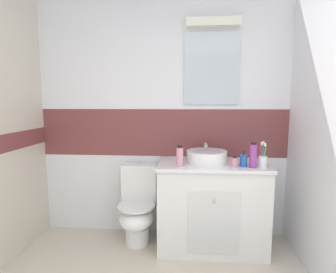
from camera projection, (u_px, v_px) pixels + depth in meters
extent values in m
cube|color=white|center=(163.00, 193.00, 2.97)|extent=(3.20, 0.10, 0.85)
cube|color=brown|center=(163.00, 132.00, 2.88)|extent=(3.20, 0.10, 0.50)
cube|color=white|center=(162.00, 54.00, 2.77)|extent=(3.20, 0.10, 1.15)
cube|color=silver|center=(212.00, 69.00, 2.70)|extent=(0.56, 0.02, 0.72)
cube|color=white|center=(213.00, 22.00, 2.60)|extent=(0.53, 0.10, 0.08)
cube|color=silver|center=(211.00, 206.00, 2.61)|extent=(1.01, 0.54, 0.82)
cube|color=white|center=(212.00, 164.00, 2.55)|extent=(1.03, 0.56, 0.03)
cube|color=silver|center=(214.00, 223.00, 2.35)|extent=(0.46, 0.01, 0.57)
cylinder|color=silver|center=(215.00, 201.00, 2.31)|extent=(0.02, 0.02, 0.03)
cylinder|color=white|center=(207.00, 157.00, 2.54)|extent=(0.38, 0.38, 0.12)
cylinder|color=#B3B3B8|center=(207.00, 151.00, 2.53)|extent=(0.31, 0.31, 0.01)
cylinder|color=silver|center=(205.00, 150.00, 2.75)|extent=(0.03, 0.03, 0.16)
cylinder|color=silver|center=(206.00, 145.00, 2.64)|extent=(0.02, 0.17, 0.02)
cylinder|color=white|center=(137.00, 235.00, 2.70)|extent=(0.24, 0.24, 0.18)
ellipsoid|color=white|center=(136.00, 218.00, 2.64)|extent=(0.34, 0.42, 0.22)
cylinder|color=white|center=(136.00, 206.00, 2.62)|extent=(0.37, 0.37, 0.02)
cube|color=white|center=(140.00, 182.00, 2.81)|extent=(0.36, 0.17, 0.38)
cylinder|color=silver|center=(140.00, 164.00, 2.78)|extent=(0.04, 0.04, 0.02)
cylinder|color=white|center=(263.00, 162.00, 2.36)|extent=(0.08, 0.08, 0.10)
cylinder|color=#D83F4C|center=(261.00, 154.00, 2.36)|extent=(0.03, 0.01, 0.18)
cube|color=white|center=(262.00, 144.00, 2.34)|extent=(0.01, 0.02, 0.03)
cylinder|color=#3FB259|center=(265.00, 155.00, 2.34)|extent=(0.03, 0.01, 0.18)
cube|color=white|center=(265.00, 145.00, 2.33)|extent=(0.02, 0.02, 0.03)
cylinder|color=#338CD8|center=(263.00, 153.00, 2.36)|extent=(0.02, 0.03, 0.19)
cube|color=white|center=(263.00, 143.00, 2.35)|extent=(0.01, 0.02, 0.03)
cylinder|color=#2659B2|center=(243.00, 161.00, 2.39)|extent=(0.06, 0.06, 0.11)
cylinder|color=#262626|center=(244.00, 153.00, 2.38)|extent=(0.01, 0.01, 0.04)
cylinder|color=#262626|center=(244.00, 151.00, 2.37)|extent=(0.01, 0.02, 0.01)
cylinder|color=#993F99|center=(253.00, 156.00, 2.34)|extent=(0.06, 0.06, 0.21)
cylinder|color=black|center=(254.00, 143.00, 2.33)|extent=(0.04, 0.04, 0.02)
cylinder|color=pink|center=(235.00, 163.00, 2.37)|extent=(0.06, 0.06, 0.09)
cylinder|color=black|center=(235.00, 157.00, 2.36)|extent=(0.04, 0.04, 0.02)
cylinder|color=pink|center=(180.00, 157.00, 2.41)|extent=(0.06, 0.06, 0.17)
cylinder|color=black|center=(180.00, 146.00, 2.40)|extent=(0.04, 0.04, 0.02)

